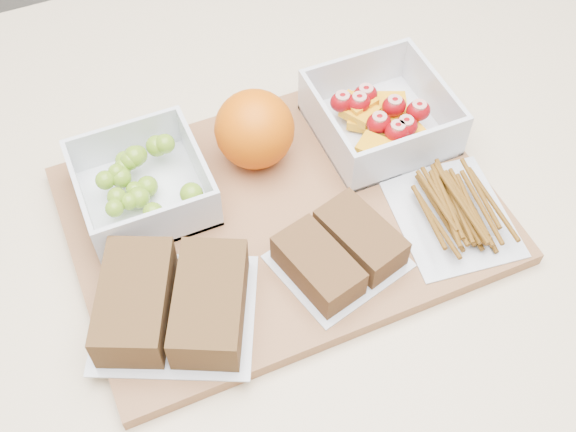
% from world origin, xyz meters
% --- Properties ---
extents(counter, '(1.20, 0.90, 0.90)m').
position_xyz_m(counter, '(0.00, 0.00, 0.45)').
color(counter, beige).
rests_on(counter, ground).
extents(cutting_board, '(0.42, 0.30, 0.02)m').
position_xyz_m(cutting_board, '(0.00, 0.00, 0.91)').
color(cutting_board, '#96643E').
rests_on(cutting_board, counter).
extents(grape_container, '(0.12, 0.12, 0.05)m').
position_xyz_m(grape_container, '(-0.12, 0.07, 0.94)').
color(grape_container, silver).
rests_on(grape_container, cutting_board).
extents(fruit_container, '(0.13, 0.13, 0.06)m').
position_xyz_m(fruit_container, '(0.14, 0.06, 0.94)').
color(fruit_container, silver).
rests_on(fruit_container, cutting_board).
extents(orange, '(0.08, 0.08, 0.08)m').
position_xyz_m(orange, '(0.00, 0.08, 0.96)').
color(orange, '#E65F05').
rests_on(orange, cutting_board).
extents(sandwich_bag_left, '(0.18, 0.18, 0.04)m').
position_xyz_m(sandwich_bag_left, '(-0.13, -0.07, 0.94)').
color(sandwich_bag_left, silver).
rests_on(sandwich_bag_left, cutting_board).
extents(sandwich_bag_center, '(0.13, 0.12, 0.03)m').
position_xyz_m(sandwich_bag_center, '(0.03, -0.08, 0.93)').
color(sandwich_bag_center, silver).
rests_on(sandwich_bag_center, cutting_board).
extents(pretzel_bag, '(0.12, 0.14, 0.03)m').
position_xyz_m(pretzel_bag, '(0.15, -0.07, 0.93)').
color(pretzel_bag, silver).
rests_on(pretzel_bag, cutting_board).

